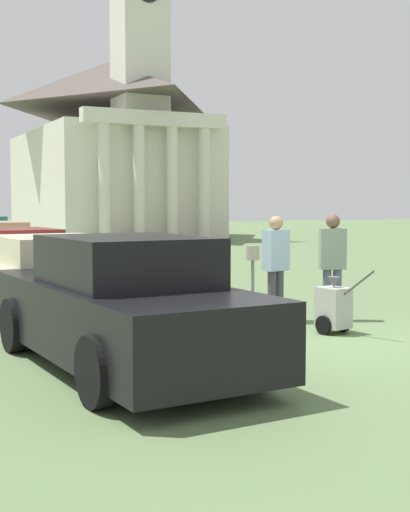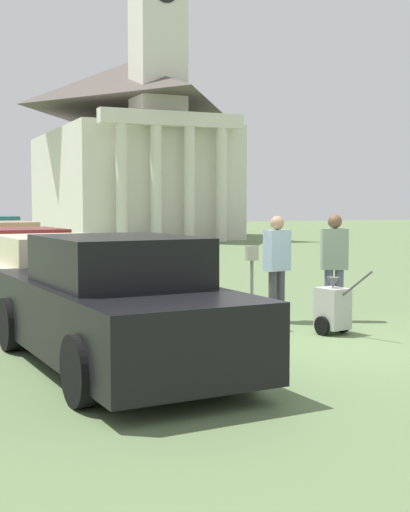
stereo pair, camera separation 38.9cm
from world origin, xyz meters
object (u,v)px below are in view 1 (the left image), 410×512
(person_supervisor, at_px, (332,260))
(parked_car_cream, at_px, (51,282))
(parked_car_black, at_px, (122,307))
(parking_meter, at_px, (253,271))
(church, at_px, (111,142))
(equipment_cart, at_px, (334,307))
(person_worker, at_px, (276,262))
(parked_car_maroon, at_px, (10,265))

(person_supervisor, bearing_deg, parked_car_cream, 1.44)
(parked_car_black, bearing_deg, parking_meter, 25.72)
(person_supervisor, height_order, church, church)
(equipment_cart, bearing_deg, church, 67.41)
(parking_meter, bearing_deg, person_worker, 36.13)
(parked_car_cream, xyz_separation_m, church, (10.30, 28.08, 4.78))
(parking_meter, xyz_separation_m, person_worker, (0.73, 0.53, 0.08))
(parking_meter, xyz_separation_m, equipment_cart, (0.95, -0.75, -0.51))
(parked_car_cream, bearing_deg, parking_meter, -41.05)
(parked_car_cream, bearing_deg, parked_car_black, -94.09)
(parked_car_cream, xyz_separation_m, person_supervisor, (4.23, -1.72, 0.33))
(person_supervisor, xyz_separation_m, church, (6.07, 29.81, 4.45))
(parked_car_maroon, height_order, church, church)
(parking_meter, bearing_deg, equipment_cart, -38.21)
(parked_car_black, height_order, person_worker, person_worker)
(parked_car_black, distance_m, person_worker, 3.91)
(parking_meter, height_order, church, church)
(parking_meter, relative_size, equipment_cart, 1.28)
(equipment_cart, height_order, church, church)
(parked_car_black, relative_size, equipment_cart, 4.82)
(parking_meter, distance_m, equipment_cart, 1.32)
(parked_car_black, xyz_separation_m, church, (10.30, 31.53, 4.74))
(parked_car_maroon, bearing_deg, parked_car_black, -94.09)
(person_worker, height_order, person_supervisor, person_supervisor)
(parked_car_black, relative_size, parked_car_maroon, 1.02)
(parked_car_black, distance_m, church, 33.51)
(parked_car_black, xyz_separation_m, parked_car_maroon, (-0.00, 6.97, -0.05))
(equipment_cart, relative_size, church, 0.05)
(person_worker, bearing_deg, parking_meter, 22.92)
(parked_car_cream, xyz_separation_m, parked_car_maroon, (0.00, 3.52, -0.00))
(parked_car_maroon, height_order, parking_meter, parked_car_maroon)
(parked_car_maroon, xyz_separation_m, parking_meter, (2.60, -5.48, 0.23))
(parked_car_cream, distance_m, parking_meter, 3.27)
(parked_car_black, bearing_deg, person_worker, 27.18)
(parked_car_maroon, bearing_deg, parking_meter, -68.67)
(person_supervisor, bearing_deg, parked_car_black, 45.77)
(parked_car_maroon, xyz_separation_m, person_supervisor, (4.23, -5.24, 0.33))
(parked_car_cream, relative_size, person_supervisor, 2.79)
(parked_car_maroon, relative_size, church, 0.23)
(person_supervisor, distance_m, equipment_cart, 1.34)
(parked_car_cream, relative_size, parking_meter, 3.79)
(parking_meter, bearing_deg, person_supervisor, 8.15)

